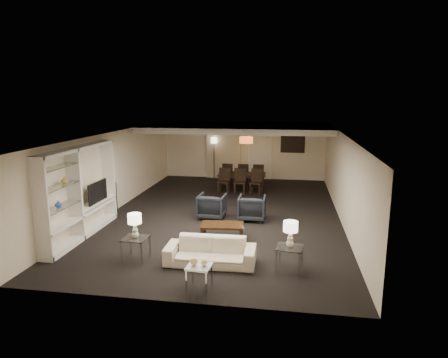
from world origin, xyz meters
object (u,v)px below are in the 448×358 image
side_table_right (289,258)px  chair_nr (256,182)px  table_lamp_right (290,234)px  chair_nl (224,181)px  television (94,192)px  vase_blue (58,204)px  coffee_table (222,231)px  chair_fr (258,175)px  sofa (210,252)px  armchair_right (252,208)px  chair_fm (244,175)px  vase_amber (64,180)px  pendant_light (246,140)px  table_lamp_left (135,226)px  floor_speaker (115,200)px  chair_fl (229,175)px  armchair_left (212,206)px  floor_lamp (214,158)px  dining_table (242,182)px  chair_nm (240,182)px  marble_table (199,276)px  side_table_left (136,248)px

side_table_right → chair_nr: (-1.23, 6.32, 0.22)m
table_lamp_right → chair_nl: size_ratio=0.58×
television → vase_blue: size_ratio=5.71×
coffee_table → chair_fr: (0.47, 6.02, 0.28)m
side_table_right → sofa: bearing=180.0°
armchair_right → side_table_right: (1.10, -3.30, -0.11)m
television → chair_fr: 7.06m
sofa → chair_fm: 7.62m
coffee_table → vase_amber: size_ratio=6.60×
coffee_table → vase_amber: vase_amber is taller
pendant_light → chair_fm: 1.49m
table_lamp_left → vase_amber: 2.17m
chair_nl → chair_nr: (1.20, 0.00, 0.00)m
sofa → coffee_table: 1.60m
pendant_light → chair_fr: size_ratio=0.55×
vase_blue → chair_fm: bearing=64.9°
floor_speaker → chair_fl: floor_speaker is taller
table_lamp_right → chair_fl: 8.00m
armchair_left → side_table_right: bearing=127.7°
coffee_table → floor_lamp: bearing=102.2°
dining_table → chair_fr: size_ratio=1.92×
armchair_right → floor_speaker: floor_speaker is taller
sofa → vase_blue: size_ratio=11.26×
pendant_light → coffee_table: (0.01, -5.69, -1.73)m
sofa → dining_table: 6.97m
chair_nl → chair_nr: size_ratio=1.00×
vase_amber → chair_fl: 7.75m
side_table_right → table_lamp_right: 0.53m
floor_lamp → coffee_table: bearing=-77.8°
chair_nm → chair_fr: same height
sofa → floor_lamp: floor_lamp is taller
armchair_right → marble_table: size_ratio=1.79×
chair_fm → table_lamp_left: bearing=75.8°
pendant_light → sofa: pendant_light is taller
armchair_left → floor_speaker: (-2.91, -0.32, 0.16)m
table_lamp_left → floor_speaker: size_ratio=0.53×
chair_nr → side_table_right: bearing=-71.4°
sofa → armchair_right: (0.60, 3.30, 0.08)m
side_table_right → armchair_left: bearing=124.9°
side_table_right → chair_fr: 7.72m
pendant_light → television: (-3.58, -5.42, -0.88)m
side_table_left → chair_nl: chair_nl is taller
chair_nm → side_table_right: bearing=-74.9°
armchair_right → chair_fl: 4.52m
pendant_light → floor_lamp: (-1.58, 1.70, -1.01)m
marble_table → chair_nr: bearing=86.4°
chair_fl → floor_lamp: 1.68m
sofa → chair_nl: (-0.73, 6.32, 0.19)m
vase_amber → chair_fm: bearing=63.8°
table_lamp_right → dining_table: bearing=104.7°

